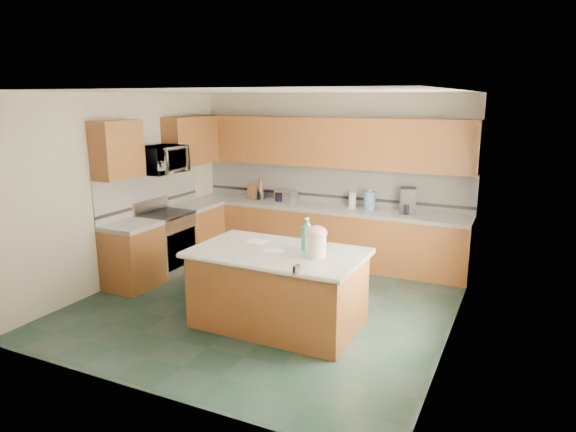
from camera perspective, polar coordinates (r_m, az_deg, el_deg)
The scene contains 52 objects.
floor at distance 6.81m, azimuth -2.44°, elevation -9.70°, with size 4.60×4.60×0.00m, color black.
ceiling at distance 6.29m, azimuth -2.68°, elevation 13.65°, with size 4.60×4.60×0.00m, color white.
wall_back at distance 8.50m, azimuth 4.81°, elevation 4.31°, with size 4.60×0.04×2.70m, color beige.
wall_front at distance 4.56m, azimuth -16.37°, elevation -3.82°, with size 4.60×0.04×2.70m, color beige.
wall_left at distance 7.76m, azimuth -17.89°, elevation 2.89°, with size 0.04×4.60×2.70m, color beige.
wall_right at distance 5.73m, azimuth 18.42°, elevation -0.57°, with size 0.04×4.60×2.70m, color beige.
back_base_cab at distance 8.40m, azimuth 3.91°, elevation -2.20°, with size 4.60×0.60×0.86m, color #4C2E14.
back_countertop at distance 8.29m, azimuth 3.96°, elevation 0.87°, with size 4.60×0.64×0.06m, color white.
back_upper_cab at distance 8.26m, azimuth 4.42°, elevation 8.19°, with size 4.60×0.33×0.78m, color #4C2E14.
back_backsplash at distance 8.49m, azimuth 4.71°, elevation 3.51°, with size 4.60×0.02×0.63m, color silver.
back_accent_band at distance 8.52m, azimuth 4.68°, elevation 2.21°, with size 4.60×0.01×0.05m, color black.
left_base_cab_rear at distance 8.72m, azimuth -10.16°, elevation -1.80°, with size 0.60×0.82×0.86m, color #4C2E14.
left_counter_rear at distance 8.62m, azimuth -10.28°, elevation 1.16°, with size 0.64×0.82×0.06m, color white.
left_base_cab_front at distance 7.58m, azimuth -16.87°, elevation -4.42°, with size 0.60×0.72×0.86m, color #4C2E14.
left_counter_front at distance 7.46m, azimuth -17.10°, elevation -1.05°, with size 0.64×0.72×0.06m, color white.
left_backsplash at distance 8.16m, azimuth -15.05°, elevation 2.73°, with size 0.02×2.30×0.63m, color silver.
left_accent_band at distance 8.19m, azimuth -14.94°, elevation 1.38°, with size 0.01×2.30×0.05m, color black.
left_upper_cab_rear at distance 8.66m, azimuth -10.78°, elevation 8.22°, with size 0.33×1.09×0.78m, color #4C2E14.
left_upper_cab_front at distance 7.38m, azimuth -18.43°, elevation 7.00°, with size 0.33×0.72×0.78m, color #4C2E14.
range_body at distance 8.12m, azimuth -13.39°, elevation -3.00°, with size 0.60×0.76×0.88m, color #B7B7BC.
range_oven_door at distance 7.95m, azimuth -11.74°, elevation -3.54°, with size 0.02×0.68×0.55m, color black.
range_cooktop at distance 8.01m, azimuth -13.56°, elevation 0.17°, with size 0.62×0.78×0.04m, color black.
range_handle at distance 7.84m, azimuth -11.69°, elevation -0.91°, with size 0.02×0.02×0.66m, color #B7B7BC.
range_backguard at distance 8.14m, azimuth -15.04°, elevation 1.17°, with size 0.06×0.76×0.18m, color #B7B7BC.
microwave at distance 7.87m, azimuth -13.89°, elevation 6.09°, with size 0.73×0.50×0.41m, color #B7B7BC.
island_base at distance 6.06m, azimuth -1.11°, elevation -8.28°, with size 1.86×1.06×0.86m, color #4C2E14.
island_top at distance 5.90m, azimuth -1.13°, elevation -4.12°, with size 1.96×1.16×0.06m, color white.
island_bullnose at distance 5.42m, azimuth -3.89°, elevation -5.75°, with size 0.06×0.06×1.96m, color white.
treat_jar at distance 5.62m, azimuth 3.08°, elevation -3.41°, with size 0.23×0.23×0.24m, color beige.
treat_jar_lid at distance 5.58m, azimuth 3.10°, elevation -1.85°, with size 0.25×0.25×0.16m, color #DEA4B5.
treat_jar_knob at distance 5.57m, azimuth 3.11°, elevation -1.33°, with size 0.03×0.03×0.08m, color tan.
treat_jar_knob_end_l at distance 5.58m, azimuth 2.71°, elevation -1.29°, with size 0.04×0.04×0.04m, color tan.
treat_jar_knob_end_r at distance 5.55m, azimuth 3.51°, elevation -1.38°, with size 0.04×0.04×0.04m, color tan.
soap_bottle_island at distance 5.84m, azimuth 2.18°, elevation -2.01°, with size 0.15×0.15×0.39m, color #1D967D.
paper_sheet_a at distance 5.89m, azimuth -1.62°, elevation -3.85°, with size 0.24×0.18×0.00m, color white.
paper_sheet_b at distance 6.26m, azimuth -3.40°, elevation -2.83°, with size 0.26×0.20×0.00m, color white.
clamp_body at distance 5.21m, azimuth 0.97°, elevation -6.03°, with size 0.03×0.11×0.10m, color black.
clamp_handle at distance 5.16m, azimuth 0.67°, elevation -6.45°, with size 0.02×0.02×0.08m, color black.
knife_block at distance 8.87m, azimuth -4.02°, elevation 2.69°, with size 0.14×0.11×0.25m, color #472814.
utensil_crock at distance 8.83m, azimuth -3.03°, elevation 2.33°, with size 0.12×0.12×0.15m, color black.
utensil_bundle at distance 8.80m, azimuth -3.04°, elevation 3.52°, with size 0.07×0.07×0.22m, color #472814.
toaster_oven at distance 8.58m, azimuth -0.22°, elevation 2.18°, with size 0.34×0.23×0.20m, color #B7B7BC.
toaster_oven_door at distance 8.49m, azimuth -0.54°, elevation 2.06°, with size 0.30×0.01×0.16m, color black.
paper_towel at distance 8.20m, azimuth 7.16°, elevation 1.78°, with size 0.11×0.11×0.25m, color white.
paper_towel_base at distance 8.22m, azimuth 7.13°, elevation 0.97°, with size 0.17×0.17×0.01m, color #B7B7BC.
water_jug at distance 8.07m, azimuth 9.05°, elevation 1.68°, with size 0.18×0.18×0.29m, color #578BAE.
water_jug_neck at distance 8.04m, azimuth 9.09°, elevation 2.85°, with size 0.08×0.08×0.04m, color #578BAE.
coffee_maker at distance 7.94m, azimuth 13.17°, elevation 1.67°, with size 0.23×0.25×0.39m, color black.
coffee_carafe at distance 7.91m, azimuth 13.04°, elevation 0.79°, with size 0.16×0.16×0.16m, color black.
soap_bottle_back at distance 7.93m, azimuth 13.03°, elevation 1.13°, with size 0.11×0.11×0.25m, color white.
soap_back_cap at distance 7.90m, azimuth 13.08°, elevation 2.11°, with size 0.02×0.02×0.03m, color red.
window_light_proxy at distance 5.51m, azimuth 17.95°, elevation 0.54°, with size 0.02×1.40×1.10m, color white.
Camera 1 is at (2.95, -5.55, 2.63)m, focal length 32.00 mm.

